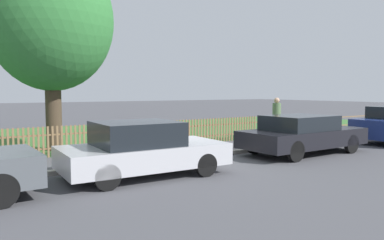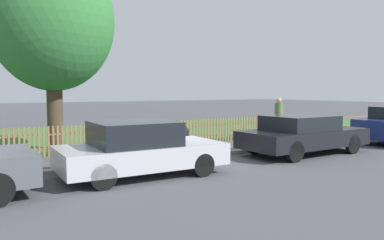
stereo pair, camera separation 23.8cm
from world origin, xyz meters
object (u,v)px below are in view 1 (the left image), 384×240
Objects in this scene: parked_car_black_saloon at (142,149)px; covered_motorcycle at (165,133)px; pedestrian_near_fence at (277,115)px; tree_behind_motorcycle at (51,21)px; parked_car_navy_estate at (302,134)px.

parked_car_black_saloon reaches higher than covered_motorcycle.
pedestrian_near_fence is (5.75, 0.55, 0.35)m from covered_motorcycle.
tree_behind_motorcycle reaches higher than pedestrian_near_fence.
covered_motorcycle is (2.17, 2.80, -0.02)m from parked_car_black_saloon.
parked_car_black_saloon is 2.25× the size of pedestrian_near_fence.
tree_behind_motorcycle is at bearing 100.75° from parked_car_black_saloon.
pedestrian_near_fence reaches higher than parked_car_black_saloon.
pedestrian_near_fence is (2.16, 3.27, 0.34)m from parked_car_navy_estate.
pedestrian_near_fence is at bearing 55.20° from parked_car_navy_estate.
parked_car_navy_estate is at bearing -39.63° from covered_motorcycle.
parked_car_navy_estate is 4.51m from covered_motorcycle.
covered_motorcycle is 5.40m from tree_behind_motorcycle.
parked_car_black_saloon is 6.47m from tree_behind_motorcycle.
parked_car_navy_estate is at bearing -37.73° from tree_behind_motorcycle.
parked_car_black_saloon is 8.61m from pedestrian_near_fence.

